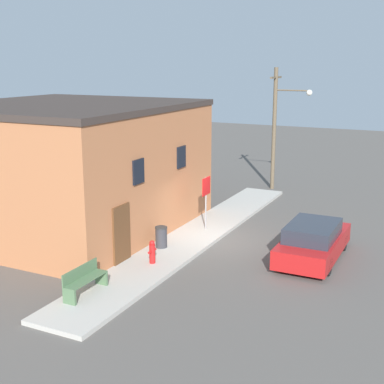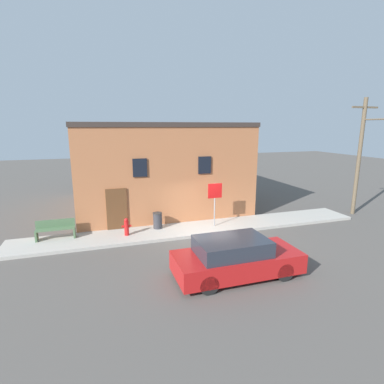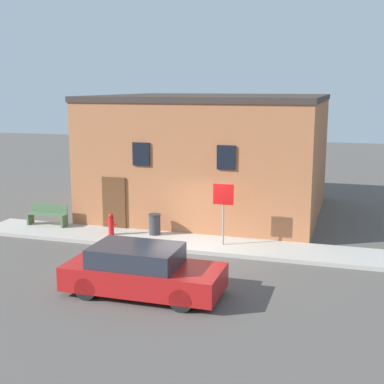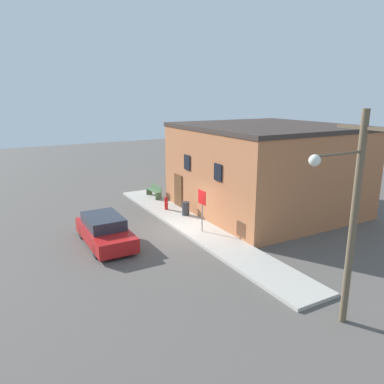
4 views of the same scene
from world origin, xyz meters
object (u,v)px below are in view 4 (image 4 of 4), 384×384
Objects in this scene: stop_sign at (202,202)px; utility_pole at (351,212)px; parked_car at (105,231)px; bench at (154,191)px; fire_hydrant at (166,203)px; trash_bin at (186,208)px.

stop_sign is 9.20m from utility_pole.
stop_sign reaches higher than parked_car.
bench is 8.37m from parked_car.
parked_car is at bearing -40.38° from bench.
fire_hydrant is 3.17m from bench.
utility_pole reaches higher than bench.
stop_sign is at bearing 178.68° from utility_pole.
fire_hydrant is at bearing 179.54° from stop_sign.
utility_pole reaches higher than parked_car.
parked_car is (3.26, -4.86, 0.11)m from fire_hydrant.
parked_car is at bearing -56.15° from fire_hydrant.
parked_car is (-1.16, -4.83, -1.05)m from stop_sign.
parked_car is at bearing -72.73° from trash_bin.
bench reaches higher than trash_bin.
fire_hydrant is at bearing 178.97° from utility_pole.
stop_sign is 2.76× the size of trash_bin.
trash_bin is 0.12× the size of utility_pole.
trash_bin is at bearing 168.73° from stop_sign.
fire_hydrant is 1.04× the size of trash_bin.
bench is at bearing 139.62° from parked_car.
utility_pole is at bearing -1.03° from fire_hydrant.
parked_car reaches higher than fire_hydrant.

